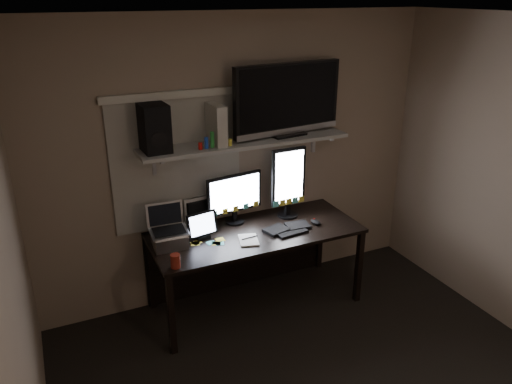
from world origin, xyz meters
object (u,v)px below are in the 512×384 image
tablet (202,225)px  speaker (154,128)px  monitor_portrait (288,182)px  game_console (216,124)px  mouse (316,222)px  desk (250,243)px  monitor_landscape (234,199)px  laptop (169,228)px  keyboard (287,228)px  tv (288,100)px  cup (175,261)px

tablet → speaker: size_ratio=0.72×
monitor_portrait → game_console: 0.87m
game_console → mouse: bearing=-23.5°
desk → mouse: 0.61m
monitor_landscape → laptop: (-0.64, -0.20, -0.06)m
keyboard → laptop: (-1.00, 0.11, 0.15)m
tablet → tv: bearing=-0.4°
monitor_portrait → game_console: bearing=173.3°
monitor_portrait → cup: (-1.18, -0.46, -0.27)m
monitor_portrait → mouse: (0.15, -0.26, -0.31)m
tablet → game_console: size_ratio=0.82×
desk → laptop: laptop is taller
tv → speaker: bearing=173.0°
tablet → speaker: bearing=142.9°
tv → game_console: (-0.64, 0.01, -0.14)m
speaker → game_console: bearing=-2.7°
monitor_landscape → tv: bearing=-10.5°
cup → speaker: speaker is taller
monitor_portrait → keyboard: (-0.13, -0.24, -0.32)m
mouse → tablet: tablet is taller
game_console → desk: bearing=-22.4°
tablet → game_console: bearing=25.9°
game_console → speaker: (-0.50, 0.00, 0.02)m
desk → cup: bearing=-151.8°
laptop → tv: 1.45m
desk → keyboard: 0.38m
desk → cup: cup is taller
keyboard → tv: size_ratio=0.41×
monitor_portrait → monitor_landscape: bearing=169.9°
monitor_landscape → game_console: 0.70m
monitor_portrait → game_console: (-0.64, 0.05, 0.58)m
monitor_landscape → tv: 0.96m
cup → game_console: 1.14m
desk → cup: size_ratio=16.94×
monitor_portrait → laptop: monitor_portrait is taller
monitor_portrait → laptop: (-1.13, -0.13, -0.16)m
cup → game_console: bearing=43.7°
keyboard → laptop: 1.02m
monitor_portrait → keyboard: bearing=-120.5°
keyboard → mouse: size_ratio=3.96×
desk → monitor_portrait: size_ratio=2.75×
monitor_landscape → monitor_portrait: size_ratio=0.80×
cup → speaker: size_ratio=0.29×
monitor_portrait → tv: bearing=90.5°
mouse → tablet: (-0.99, 0.16, 0.10)m
keyboard → mouse: bearing=-8.6°
desk → laptop: 0.82m
monitor_portrait → cup: 1.30m
speaker → cup: bearing=-96.7°
laptop → monitor_portrait: bearing=9.1°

